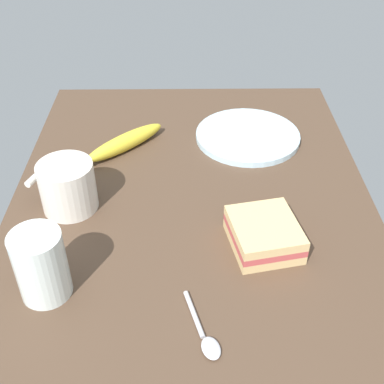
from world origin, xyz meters
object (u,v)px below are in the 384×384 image
at_px(banana, 125,142).
at_px(plate_of_food, 248,136).
at_px(spoon, 206,335).
at_px(coffee_mug_black, 67,187).
at_px(sandwich_main, 264,234).
at_px(glass_of_milk, 42,268).

bearing_deg(banana, plate_of_food, 98.80).
distance_m(plate_of_food, spoon, 0.50).
height_order(coffee_mug_black, spoon, coffee_mug_black).
distance_m(coffee_mug_black, banana, 0.20).
height_order(sandwich_main, banana, sandwich_main).
xyz_separation_m(coffee_mug_black, glass_of_milk, (0.19, 0.00, 0.00)).
bearing_deg(plate_of_food, glass_of_milk, -38.64).
bearing_deg(banana, sandwich_main, 41.18).
distance_m(plate_of_food, coffee_mug_black, 0.40).
distance_m(plate_of_food, banana, 0.25).
xyz_separation_m(sandwich_main, banana, (-0.28, -0.24, -0.01)).
bearing_deg(sandwich_main, spoon, -29.08).
bearing_deg(sandwich_main, glass_of_milk, -73.90).
bearing_deg(plate_of_food, banana, -81.20).
relative_size(sandwich_main, glass_of_milk, 1.21).
bearing_deg(sandwich_main, plate_of_food, 178.75).
xyz_separation_m(plate_of_food, spoon, (0.49, -0.10, -0.00)).
relative_size(coffee_mug_black, sandwich_main, 0.92).
xyz_separation_m(glass_of_milk, banana, (-0.37, 0.08, -0.03)).
bearing_deg(banana, coffee_mug_black, -22.83).
relative_size(plate_of_food, banana, 1.36).
bearing_deg(glass_of_milk, coffee_mug_black, -179.82).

